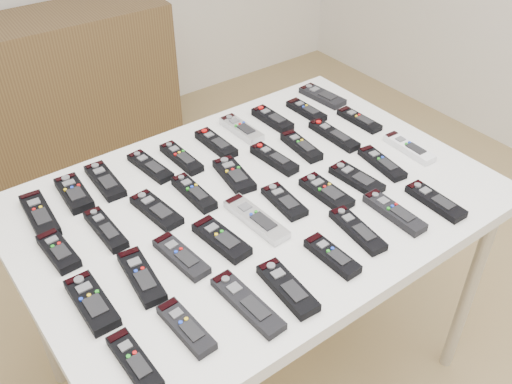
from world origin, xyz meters
TOP-DOWN VIEW (x-y plane):
  - table at (0.02, 0.10)m, footprint 1.25×0.88m
  - sideboard at (-0.15, 1.78)m, footprint 1.55×0.45m
  - remote_0 at (-0.47, 0.36)m, footprint 0.07×0.19m
  - remote_1 at (-0.37, 0.40)m, footprint 0.07×0.16m
  - remote_2 at (-0.28, 0.40)m, footprint 0.06×0.18m
  - remote_3 at (-0.14, 0.39)m, footprint 0.07×0.17m
  - remote_4 at (-0.05, 0.37)m, footprint 0.05×0.17m
  - remote_5 at (0.07, 0.37)m, footprint 0.05×0.16m
  - remote_6 at (0.18, 0.39)m, footprint 0.06×0.17m
  - remote_7 at (0.30, 0.38)m, footprint 0.06×0.16m
  - remote_8 at (0.43, 0.36)m, footprint 0.05×0.15m
  - remote_9 at (0.54, 0.40)m, footprint 0.08×0.18m
  - remote_10 at (-0.49, 0.20)m, footprint 0.06×0.15m
  - remote_11 at (-0.36, 0.21)m, footprint 0.05×0.17m
  - remote_12 at (-0.22, 0.20)m, footprint 0.08×0.17m
  - remote_13 at (-0.11, 0.20)m, footprint 0.05×0.17m
  - remote_14 at (0.03, 0.21)m, footprint 0.08×0.17m
  - remote_15 at (0.17, 0.20)m, footprint 0.06×0.17m
  - remote_16 at (0.27, 0.20)m, footprint 0.06×0.16m
  - remote_17 at (0.39, 0.19)m, footprint 0.05×0.19m
  - remote_18 at (0.53, 0.21)m, footprint 0.05×0.16m
  - remote_19 at (-0.49, 0.01)m, footprint 0.06×0.17m
  - remote_20 at (-0.37, 0.01)m, footprint 0.07×0.18m
  - remote_21 at (-0.26, 0.02)m, footprint 0.07×0.17m
  - remote_22 at (-0.15, 0.01)m, footprint 0.07×0.17m
  - remote_23 at (-0.04, 0.02)m, footprint 0.07×0.21m
  - remote_24 at (0.07, 0.03)m, footprint 0.07×0.15m
  - remote_25 at (0.18, -0.01)m, footprint 0.06×0.16m
  - remote_26 at (0.29, -0.01)m, footprint 0.07×0.17m
  - remote_27 at (0.40, -0.00)m, footprint 0.07×0.17m
  - remote_28 at (0.53, 0.00)m, footprint 0.05×0.17m
  - remote_29 at (-0.48, -0.18)m, footprint 0.05×0.16m
  - remote_30 at (-0.36, -0.17)m, footprint 0.05×0.16m
  - remote_31 at (-0.22, -0.20)m, footprint 0.06×0.21m
  - remote_32 at (-0.12, -0.21)m, footprint 0.07×0.18m
  - remote_33 at (0.03, -0.20)m, footprint 0.05×0.15m
  - remote_34 at (0.14, -0.17)m, footprint 0.07×0.18m
  - remote_35 at (0.26, -0.18)m, footprint 0.05×0.18m
  - remote_36 at (0.39, -0.21)m, footprint 0.06×0.17m

SIDE VIEW (x-z plane):
  - sideboard at x=-0.15m, z-range 0.00..0.77m
  - table at x=0.02m, z-range 0.33..1.11m
  - remote_3 at x=-0.14m, z-range 0.78..0.80m
  - remote_18 at x=0.53m, z-range 0.78..0.80m
  - remote_24 at x=0.07m, z-range 0.78..0.80m
  - remote_9 at x=0.54m, z-range 0.78..0.80m
  - remote_2 at x=-0.28m, z-range 0.78..0.80m
  - remote_8 at x=0.43m, z-range 0.78..0.80m
  - remote_12 at x=-0.22m, z-range 0.78..0.80m
  - remote_27 at x=0.40m, z-range 0.78..0.80m
  - remote_21 at x=-0.26m, z-range 0.78..0.80m
  - remote_23 at x=-0.04m, z-range 0.78..0.80m
  - remote_26 at x=0.29m, z-range 0.78..0.80m
  - remote_31 at x=-0.22m, z-range 0.78..0.80m
  - remote_28 at x=0.53m, z-range 0.78..0.80m
  - remote_17 at x=0.39m, z-range 0.78..0.80m
  - remote_4 at x=-0.05m, z-range 0.78..0.80m
  - remote_34 at x=0.14m, z-range 0.78..0.80m
  - remote_11 at x=-0.36m, z-range 0.78..0.80m
  - remote_20 at x=-0.37m, z-range 0.78..0.80m
  - remote_29 at x=-0.48m, z-range 0.78..0.80m
  - remote_36 at x=0.39m, z-range 0.78..0.80m
  - remote_14 at x=0.03m, z-range 0.78..0.80m
  - remote_30 at x=-0.36m, z-range 0.78..0.80m
  - remote_25 at x=0.18m, z-range 0.78..0.80m
  - remote_5 at x=0.07m, z-range 0.78..0.80m
  - remote_1 at x=-0.37m, z-range 0.78..0.80m
  - remote_7 at x=0.30m, z-range 0.78..0.80m
  - remote_6 at x=0.18m, z-range 0.78..0.80m
  - remote_0 at x=-0.47m, z-range 0.78..0.80m
  - remote_35 at x=0.26m, z-range 0.78..0.80m
  - remote_33 at x=0.03m, z-range 0.78..0.80m
  - remote_10 at x=-0.49m, z-range 0.78..0.80m
  - remote_16 at x=0.27m, z-range 0.78..0.80m
  - remote_32 at x=-0.12m, z-range 0.78..0.80m
  - remote_22 at x=-0.15m, z-range 0.78..0.80m
  - remote_13 at x=-0.11m, z-range 0.78..0.80m
  - remote_15 at x=0.17m, z-range 0.78..0.80m
  - remote_19 at x=-0.49m, z-range 0.78..0.80m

